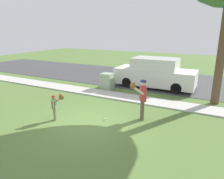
{
  "coord_description": "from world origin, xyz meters",
  "views": [
    {
      "loc": [
        4.37,
        -6.39,
        3.59
      ],
      "look_at": [
        0.21,
        1.62,
        1.0
      ],
      "focal_mm": 33.4,
      "sensor_mm": 36.0,
      "label": 1
    }
  ],
  "objects_px": {
    "person_adult": "(142,96)",
    "person_child": "(56,104)",
    "baseball": "(105,119)",
    "parked_van_white": "(155,74)",
    "utility_cabinet": "(107,81)"
  },
  "relations": [
    {
      "from": "person_child",
      "to": "parked_van_white",
      "type": "xyz_separation_m",
      "value": [
        2.11,
        6.84,
        0.19
      ]
    },
    {
      "from": "baseball",
      "to": "utility_cabinet",
      "type": "relative_size",
      "value": 0.07
    },
    {
      "from": "parked_van_white",
      "to": "person_adult",
      "type": "bearing_deg",
      "value": -79.4
    },
    {
      "from": "person_adult",
      "to": "parked_van_white",
      "type": "bearing_deg",
      "value": -107.77
    },
    {
      "from": "person_adult",
      "to": "baseball",
      "type": "bearing_deg",
      "value": -0.11
    },
    {
      "from": "person_adult",
      "to": "baseball",
      "type": "distance_m",
      "value": 1.81
    },
    {
      "from": "baseball",
      "to": "person_adult",
      "type": "bearing_deg",
      "value": 28.26
    },
    {
      "from": "person_adult",
      "to": "parked_van_white",
      "type": "distance_m",
      "value": 5.33
    },
    {
      "from": "person_adult",
      "to": "person_child",
      "type": "bearing_deg",
      "value": -0.87
    },
    {
      "from": "person_adult",
      "to": "person_child",
      "type": "xyz_separation_m",
      "value": [
        -3.09,
        -1.61,
        -0.34
      ]
    },
    {
      "from": "baseball",
      "to": "parked_van_white",
      "type": "distance_m",
      "value": 6.02
    },
    {
      "from": "person_child",
      "to": "person_adult",
      "type": "bearing_deg",
      "value": -0.87
    },
    {
      "from": "utility_cabinet",
      "to": "parked_van_white",
      "type": "xyz_separation_m",
      "value": [
        2.54,
        1.74,
        0.41
      ]
    },
    {
      "from": "utility_cabinet",
      "to": "parked_van_white",
      "type": "relative_size",
      "value": 0.2
    },
    {
      "from": "person_child",
      "to": "baseball",
      "type": "bearing_deg",
      "value": -1.45
    }
  ]
}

